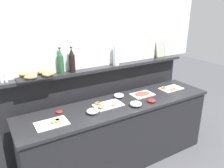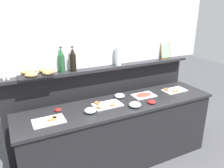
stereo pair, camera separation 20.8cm
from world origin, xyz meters
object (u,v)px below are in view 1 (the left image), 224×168
at_px(glass_bowl_small, 92,111).
at_px(bread_basket, 35,75).
at_px(sandwich_platter_side, 170,88).
at_px(glass_bowl_large, 136,104).
at_px(water_carafe, 116,56).
at_px(condiment_bowl_teal, 151,101).
at_px(sandwich_platter_rear, 52,123).
at_px(wine_bottle_green, 60,62).
at_px(framed_picture, 160,49).
at_px(condiment_bowl_dark, 59,112).
at_px(wine_bottle_dark, 72,61).
at_px(glass_bowl_medium, 119,96).
at_px(pepper_shaker, 6,78).
at_px(salt_shaker, 1,79).
at_px(cold_cuts_platter, 142,94).
at_px(sandwich_platter_front, 107,105).

xyz_separation_m(glass_bowl_small, bread_basket, (-0.49, 0.46, 0.39)).
bearing_deg(sandwich_platter_side, glass_bowl_large, -165.67).
bearing_deg(water_carafe, condiment_bowl_teal, -73.97).
xyz_separation_m(glass_bowl_small, condiment_bowl_teal, (0.79, -0.11, -0.01)).
height_order(sandwich_platter_rear, wine_bottle_green, wine_bottle_green).
distance_m(bread_basket, water_carafe, 1.11).
bearing_deg(framed_picture, bread_basket, -178.38).
bearing_deg(wine_bottle_green, sandwich_platter_side, -15.17).
height_order(condiment_bowl_dark, bread_basket, bread_basket).
bearing_deg(framed_picture, wine_bottle_dark, -178.17).
bearing_deg(glass_bowl_medium, framed_picture, 16.70).
bearing_deg(glass_bowl_medium, pepper_shaker, 169.20).
bearing_deg(salt_shaker, condiment_bowl_teal, -19.94).
bearing_deg(wine_bottle_green, pepper_shaker, -177.91).
bearing_deg(water_carafe, salt_shaker, 180.00).
xyz_separation_m(cold_cuts_platter, glass_bowl_small, (-0.83, -0.14, 0.02)).
relative_size(glass_bowl_medium, condiment_bowl_teal, 1.29).
bearing_deg(pepper_shaker, sandwich_platter_front, -20.51).
xyz_separation_m(glass_bowl_medium, condiment_bowl_dark, (-0.83, -0.02, -0.01)).
height_order(condiment_bowl_teal, pepper_shaker, pepper_shaker).
bearing_deg(glass_bowl_large, wine_bottle_dark, 134.92).
bearing_deg(glass_bowl_large, glass_bowl_medium, 95.22).
distance_m(condiment_bowl_dark, wine_bottle_dark, 0.64).
xyz_separation_m(sandwich_platter_front, salt_shaker, (-1.08, 0.39, 0.41)).
bearing_deg(glass_bowl_medium, cold_cuts_platter, -15.65).
relative_size(sandwich_platter_front, water_carafe, 1.37).
height_order(glass_bowl_small, wine_bottle_dark, wine_bottle_dark).
xyz_separation_m(glass_bowl_small, wine_bottle_dark, (-0.03, 0.47, 0.49)).
xyz_separation_m(glass_bowl_large, condiment_bowl_dark, (-0.86, 0.31, -0.01)).
distance_m(framed_picture, water_carafe, 0.85).
distance_m(cold_cuts_platter, condiment_bowl_dark, 1.16).
bearing_deg(pepper_shaker, sandwich_platter_rear, -55.44).
height_order(sandwich_platter_front, glass_bowl_small, glass_bowl_small).
bearing_deg(glass_bowl_large, glass_bowl_small, 169.50).
bearing_deg(glass_bowl_large, salt_shaker, 157.06).
bearing_deg(condiment_bowl_teal, sandwich_platter_front, 159.67).
height_order(framed_picture, water_carafe, framed_picture).
bearing_deg(condiment_bowl_dark, wine_bottle_dark, 41.94).
bearing_deg(condiment_bowl_teal, wine_bottle_green, 147.31).
bearing_deg(water_carafe, glass_bowl_medium, -113.29).
height_order(glass_bowl_large, glass_bowl_small, glass_bowl_large).
height_order(pepper_shaker, bread_basket, pepper_shaker).
bearing_deg(framed_picture, sandwich_platter_front, -160.76).
height_order(sandwich_platter_rear, glass_bowl_large, glass_bowl_large).
xyz_separation_m(bread_basket, water_carafe, (1.10, 0.02, 0.09)).
height_order(sandwich_platter_side, condiment_bowl_dark, sandwich_platter_side).
relative_size(cold_cuts_platter, glass_bowl_small, 2.18).
bearing_deg(condiment_bowl_teal, glass_bowl_large, 178.62).
relative_size(glass_bowl_large, condiment_bowl_dark, 1.87).
xyz_separation_m(glass_bowl_small, framed_picture, (1.46, 0.52, 0.48)).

